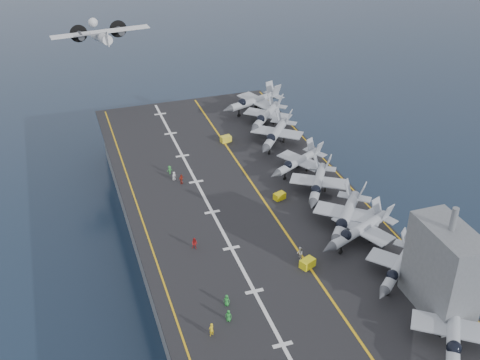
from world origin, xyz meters
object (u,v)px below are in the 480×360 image
object	(u,v)px
tow_cart_a	(307,263)
fighter_jet_0	(454,331)
transport_plane	(101,38)
island_superstructure	(445,260)

from	to	relation	value
tow_cart_a	fighter_jet_0	bearing A→B (deg)	-62.47
tow_cart_a	transport_plane	xyz separation A→B (m)	(-17.81, 72.38, 12.57)
transport_plane	fighter_jet_0	bearing A→B (deg)	-73.12
fighter_jet_0	transport_plane	xyz separation A→B (m)	(-27.74, 91.42, 10.67)
transport_plane	island_superstructure	bearing A→B (deg)	-70.51
island_superstructure	fighter_jet_0	bearing A→B (deg)	-109.71
island_superstructure	fighter_jet_0	size ratio (longest dim) A/B	0.86
fighter_jet_0	tow_cart_a	xyz separation A→B (m)	(-9.92, 19.03, -1.90)
fighter_jet_0	tow_cart_a	bearing A→B (deg)	117.53
island_superstructure	transport_plane	size ratio (longest dim) A/B	0.66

